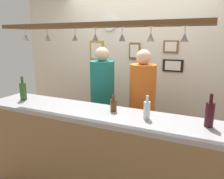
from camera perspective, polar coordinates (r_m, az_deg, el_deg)
ground_plane at (r=3.11m, az=-0.84°, el=-22.26°), size 8.00×8.00×0.00m
back_wall at (r=3.59m, az=6.78°, el=5.09°), size 4.40×0.06×2.60m
bar_counter at (r=2.36m, az=-6.43°, el=-14.72°), size 2.70×0.55×1.05m
overhead_glass_rack at (r=2.26m, az=-4.45°, el=16.38°), size 2.20×0.36×0.04m
hanging_wineglass_far_left at (r=2.76m, az=-21.59°, el=12.64°), size 0.07×0.07×0.13m
hanging_wineglass_left at (r=2.58m, az=-16.47°, el=13.03°), size 0.07×0.07×0.13m
hanging_wineglass_center_left at (r=2.47m, az=-9.63°, el=13.39°), size 0.07×0.07×0.13m
hanging_wineglass_center at (r=2.25m, az=-4.37°, el=13.56°), size 0.07×0.07×0.13m
hanging_wineglass_center_right at (r=2.15m, az=2.66°, el=13.59°), size 0.07×0.07×0.13m
hanging_wineglass_right at (r=1.98m, az=10.08°, el=13.43°), size 0.07×0.07×0.13m
hanging_wineglass_far_right at (r=2.00m, az=18.43°, el=12.96°), size 0.07×0.07×0.13m
person_middle_teal_shirt at (r=3.11m, az=-2.51°, el=-1.39°), size 0.34×0.34×1.69m
person_right_orange_shirt at (r=2.90m, az=7.90°, el=-2.87°), size 0.34×0.34×1.67m
bottle_soda_clear at (r=2.13m, az=9.08°, el=-5.20°), size 0.06×0.06×0.23m
bottle_champagne_green at (r=2.96m, az=-22.20°, el=-0.27°), size 0.08×0.08×0.30m
bottle_wine_dark_red at (r=2.09m, az=24.13°, el=-5.85°), size 0.08×0.08×0.30m
bottle_beer_brown_stubby at (r=2.32m, az=0.39°, el=-4.02°), size 0.07×0.07×0.18m
picture_frame_lower_pair at (r=3.40m, az=15.59°, el=6.03°), size 0.30×0.02×0.18m
picture_frame_caricature at (r=3.81m, az=-4.00°, el=10.03°), size 0.26×0.02×0.34m
picture_frame_upper_small at (r=3.38m, az=15.11°, el=10.76°), size 0.22×0.02×0.18m
picture_frame_crest at (r=3.53m, az=5.90°, el=9.97°), size 0.18×0.02×0.26m
wall_clock at (r=3.69m, az=-0.64°, el=16.76°), size 0.22×0.03×0.22m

